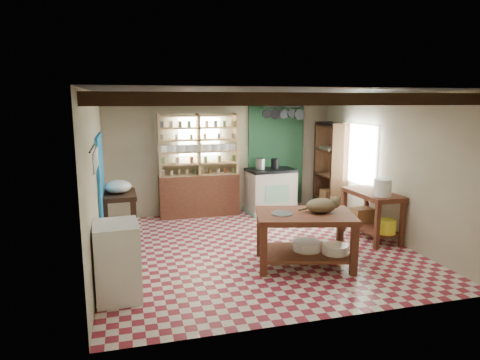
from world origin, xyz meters
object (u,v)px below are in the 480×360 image
object	(u,v)px
stove	(271,191)
cat	(321,205)
prep_table	(120,217)
right_counter	(371,215)
white_cabinet	(117,261)
work_table	(304,239)

from	to	relation	value
stove	cat	bearing A→B (deg)	-100.04
prep_table	right_counter	bearing A→B (deg)	-15.23
white_cabinet	right_counter	world-z (taller)	white_cabinet
stove	white_cabinet	size ratio (longest dim) A/B	1.04
prep_table	right_counter	xyz separation A→B (m)	(4.38, -1.08, -0.00)
stove	right_counter	distance (m)	2.47
prep_table	cat	distance (m)	3.57
stove	prep_table	distance (m)	3.40
work_table	right_counter	bearing A→B (deg)	41.48
work_table	right_counter	distance (m)	1.90
prep_table	right_counter	distance (m)	4.51
prep_table	white_cabinet	world-z (taller)	white_cabinet
work_table	white_cabinet	distance (m)	2.74
work_table	prep_table	bearing A→B (deg)	158.44
work_table	prep_table	xyz separation A→B (m)	(-2.69, 1.95, 0.03)
stove	cat	xyz separation A→B (m)	(-0.28, -3.06, 0.42)
work_table	right_counter	size ratio (longest dim) A/B	1.19
white_cabinet	cat	xyz separation A→B (m)	(2.96, 0.38, 0.43)
stove	prep_table	xyz separation A→B (m)	(-3.22, -1.10, -0.06)
white_cabinet	right_counter	size ratio (longest dim) A/B	0.81
right_counter	cat	world-z (taller)	cat
work_table	prep_table	world-z (taller)	prep_table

